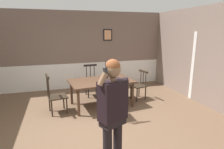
{
  "coord_description": "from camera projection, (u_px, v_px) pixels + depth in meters",
  "views": [
    {
      "loc": [
        -0.8,
        -3.91,
        2.14
      ],
      "look_at": [
        0.17,
        -0.69,
        1.34
      ],
      "focal_mm": 30.06,
      "sensor_mm": 36.0,
      "label": 1
    }
  ],
  "objects": [
    {
      "name": "ground_plane",
      "position": [
        97.0,
        124.0,
        4.36
      ],
      "size": [
        7.27,
        7.27,
        0.0
      ],
      "primitive_type": "plane",
      "color": "brown"
    },
    {
      "name": "room_back_partition",
      "position": [
        78.0,
        52.0,
        6.91
      ],
      "size": [
        6.61,
        0.17,
        2.81
      ],
      "color": "#756056",
      "rests_on": "ground_plane"
    },
    {
      "name": "room_right_partition",
      "position": [
        217.0,
        59.0,
        4.96
      ],
      "size": [
        0.13,
        6.15,
        2.81
      ],
      "color": "gray",
      "rests_on": "ground_plane"
    },
    {
      "name": "dining_table",
      "position": [
        101.0,
        83.0,
        5.33
      ],
      "size": [
        1.87,
        1.27,
        0.75
      ],
      "rotation": [
        0.0,
        0.0,
        0.12
      ],
      "color": "#4C3323",
      "rests_on": "ground_plane"
    },
    {
      "name": "chair_near_window",
      "position": [
        115.0,
        100.0,
        4.54
      ],
      "size": [
        0.44,
        0.44,
        1.01
      ],
      "rotation": [
        0.0,
        0.0,
        0.01
      ],
      "color": "#2D2319",
      "rests_on": "ground_plane"
    },
    {
      "name": "chair_by_doorway",
      "position": [
        92.0,
        81.0,
        6.2
      ],
      "size": [
        0.47,
        0.47,
        1.03
      ],
      "rotation": [
        0.0,
        0.0,
        3.2
      ],
      "color": "black",
      "rests_on": "ground_plane"
    },
    {
      "name": "chair_at_table_head",
      "position": [
        56.0,
        95.0,
        4.88
      ],
      "size": [
        0.55,
        0.55,
        1.05
      ],
      "rotation": [
        0.0,
        0.0,
        4.88
      ],
      "color": "#2D2319",
      "rests_on": "ground_plane"
    },
    {
      "name": "chair_opposite_corner",
      "position": [
        139.0,
        85.0,
        5.87
      ],
      "size": [
        0.49,
        0.49,
        0.91
      ],
      "rotation": [
        0.0,
        0.0,
        1.79
      ],
      "color": "#2D2319",
      "rests_on": "ground_plane"
    },
    {
      "name": "person_figure",
      "position": [
        113.0,
        108.0,
        2.76
      ],
      "size": [
        0.52,
        0.38,
        1.75
      ],
      "rotation": [
        0.0,
        0.0,
        3.57
      ],
      "color": "black",
      "rests_on": "ground_plane"
    }
  ]
}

